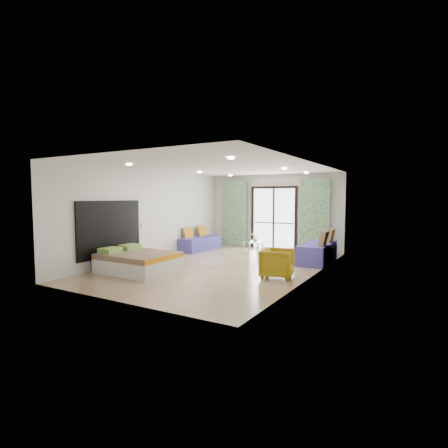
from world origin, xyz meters
The scene contains 24 objects.
floor centered at (0.00, 0.00, 0.00)m, with size 5.00×7.50×0.01m, color #987A5A, non-canonical shape.
ceiling centered at (0.00, 0.00, 2.70)m, with size 5.00×7.50×0.01m, color silver, non-canonical shape.
wall_back centered at (0.00, 3.75, 1.35)m, with size 5.00×0.01×2.70m, color silver, non-canonical shape.
wall_front centered at (0.00, -3.75, 1.35)m, with size 5.00×0.01×2.70m, color silver, non-canonical shape.
wall_left centered at (-2.50, 0.00, 1.35)m, with size 0.01×7.50×2.70m, color silver, non-canonical shape.
wall_right centered at (2.50, 0.00, 1.35)m, with size 0.01×7.50×2.70m, color silver, non-canonical shape.
balcony_door centered at (0.00, 3.72, 1.26)m, with size 1.76×0.08×2.28m.
balcony_rail centered at (0.00, 3.73, 0.95)m, with size 1.52×0.03×0.04m, color #595451.
curtain_left centered at (-1.55, 3.57, 1.25)m, with size 1.00×0.10×2.50m, color silver.
curtain_right centered at (1.55, 3.57, 1.25)m, with size 1.00×0.10×2.50m, color silver.
downlight_a centered at (-1.40, -2.00, 2.67)m, with size 0.12×0.12×0.02m, color #FFE0B2.
downlight_b centered at (1.40, -2.00, 2.67)m, with size 0.12×0.12×0.02m, color #FFE0B2.
downlight_c centered at (-1.40, 1.00, 2.67)m, with size 0.12×0.12×0.02m, color #FFE0B2.
downlight_d centered at (1.40, 1.00, 2.67)m, with size 0.12×0.12×0.02m, color #FFE0B2.
downlight_e centered at (-1.40, 3.00, 2.67)m, with size 0.12×0.12×0.02m, color #FFE0B2.
downlight_f centered at (1.40, 3.00, 2.67)m, with size 0.12×0.12×0.02m, color #FFE0B2.
headboard centered at (-2.46, -1.69, 1.05)m, with size 0.06×2.10×1.50m, color black.
switch_plate centered at (-2.47, -0.44, 1.05)m, with size 0.02×0.10×0.10m, color silver.
bed centered at (-1.47, -1.69, 0.26)m, with size 1.78×1.45×0.61m.
daybed_left centered at (-2.12, 2.03, 0.26)m, with size 0.78×1.74×0.84m.
daybed_right centered at (2.12, 1.94, 0.30)m, with size 0.85×2.01×0.98m.
coffee_table centered at (-0.25, 2.54, 0.34)m, with size 0.62×0.62×0.67m.
vase centered at (-0.20, 2.56, 0.48)m, with size 0.18×0.19×0.18m, color white.
armchair centered at (1.83, -0.51, 0.38)m, with size 0.73×0.69×0.76m, color #9C7F14.
Camera 1 is at (4.82, -8.15, 1.91)m, focal length 28.00 mm.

